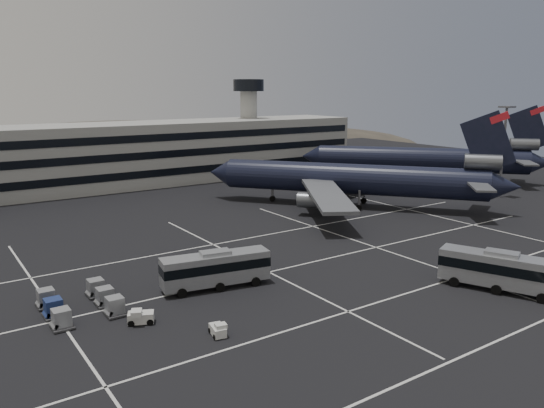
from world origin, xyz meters
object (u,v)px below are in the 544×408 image
(trijet_main, at_px, (354,179))
(bus_far, at_px, (216,268))
(bus_near, at_px, (500,269))
(tug_a, at_px, (218,330))
(uld_cluster, at_px, (80,302))

(trijet_main, bearing_deg, bus_far, 169.90)
(bus_near, xyz_separation_m, tug_a, (-30.49, 7.73, -1.88))
(bus_near, relative_size, bus_far, 1.04)
(trijet_main, distance_m, bus_near, 43.57)
(bus_near, bearing_deg, uld_cluster, 129.80)
(trijet_main, height_order, tug_a, trijet_main)
(bus_near, height_order, bus_far, bus_near)
(bus_near, relative_size, tug_a, 5.97)
(trijet_main, bearing_deg, tug_a, 176.55)
(tug_a, bearing_deg, uld_cluster, 134.96)
(trijet_main, relative_size, tug_a, 22.59)
(bus_far, bearing_deg, uld_cluster, 92.15)
(trijet_main, distance_m, tug_a, 57.13)
(trijet_main, relative_size, bus_near, 3.79)
(tug_a, bearing_deg, bus_far, 72.68)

